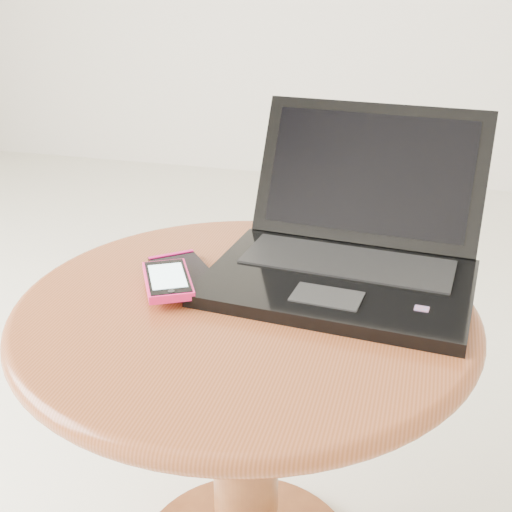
# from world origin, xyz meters

# --- Properties ---
(table) EXTENTS (0.58, 0.58, 0.46)m
(table) POSITION_xyz_m (0.09, -0.01, 0.36)
(table) COLOR #532813
(table) RESTS_ON ground
(laptop) EXTENTS (0.36, 0.35, 0.20)m
(laptop) POSITION_xyz_m (0.20, 0.10, 0.50)
(laptop) COLOR black
(laptop) RESTS_ON table
(phone_black) EXTENTS (0.13, 0.14, 0.01)m
(phone_black) POSITION_xyz_m (-0.00, 0.03, 0.47)
(phone_black) COLOR black
(phone_black) RESTS_ON table
(phone_pink) EXTENTS (0.10, 0.12, 0.01)m
(phone_pink) POSITION_xyz_m (-0.01, -0.02, 0.48)
(phone_pink) COLOR #F01C65
(phone_pink) RESTS_ON phone_black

